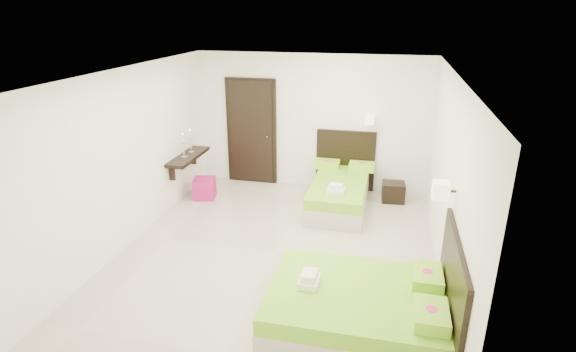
% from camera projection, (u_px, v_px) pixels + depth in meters
% --- Properties ---
extents(floor, '(5.50, 5.50, 0.00)m').
position_uv_depth(floor, '(277.00, 252.00, 6.61)').
color(floor, '#BFB39F').
rests_on(floor, ground).
extents(bed_single, '(1.14, 1.90, 1.57)m').
position_uv_depth(bed_single, '(340.00, 190.00, 8.09)').
color(bed_single, '#BCB3A0').
rests_on(bed_single, ground).
extents(bed_double, '(1.95, 1.66, 1.61)m').
position_uv_depth(bed_double, '(364.00, 308.00, 4.92)').
color(bed_double, '#BCB3A0').
rests_on(bed_double, ground).
extents(nightstand, '(0.43, 0.39, 0.36)m').
position_uv_depth(nightstand, '(393.00, 192.00, 8.31)').
color(nightstand, black).
rests_on(nightstand, ground).
extents(ottoman, '(0.46, 0.46, 0.38)m').
position_uv_depth(ottoman, '(205.00, 188.00, 8.44)').
color(ottoman, '#A5165B').
rests_on(ottoman, ground).
extents(door, '(1.02, 0.15, 2.14)m').
position_uv_depth(door, '(251.00, 132.00, 8.95)').
color(door, black).
rests_on(door, ground).
extents(console_shelf, '(0.35, 1.20, 0.78)m').
position_uv_depth(console_shelf, '(188.00, 157.00, 8.22)').
color(console_shelf, black).
rests_on(console_shelf, ground).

